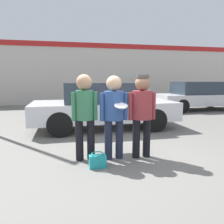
{
  "coord_description": "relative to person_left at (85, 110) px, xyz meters",
  "views": [
    {
      "loc": [
        -1.08,
        -4.05,
        1.56
      ],
      "look_at": [
        -0.12,
        0.18,
        0.91
      ],
      "focal_mm": 35.0,
      "sensor_mm": 36.0,
      "label": 1
    }
  ],
  "objects": [
    {
      "name": "person_middle_with_frisbee",
      "position": [
        0.56,
        -0.06,
        0.0
      ],
      "size": [
        0.55,
        0.58,
        1.63
      ],
      "color": "#1E2338",
      "rests_on": "ground"
    },
    {
      "name": "person_left",
      "position": [
        0.0,
        0.0,
        0.0
      ],
      "size": [
        0.49,
        0.32,
        1.65
      ],
      "color": "black",
      "rests_on": "ground"
    },
    {
      "name": "shrub",
      "position": [
        4.0,
        9.22,
        -0.39
      ],
      "size": [
        1.18,
        1.18,
        1.18
      ],
      "color": "#285B2D",
      "rests_on": "ground"
    },
    {
      "name": "parked_car_far",
      "position": [
        6.31,
        5.78,
        -0.26
      ],
      "size": [
        4.28,
        1.79,
        1.44
      ],
      "color": "silver",
      "rests_on": "ground"
    },
    {
      "name": "ground_plane",
      "position": [
        0.68,
        -0.07,
        -0.98
      ],
      "size": [
        56.0,
        56.0,
        0.0
      ],
      "primitive_type": "plane",
      "color": "#66635E"
    },
    {
      "name": "storefront_building",
      "position": [
        0.68,
        10.0,
        0.96
      ],
      "size": [
        24.0,
        0.22,
        3.81
      ],
      "color": "beige",
      "rests_on": "ground"
    },
    {
      "name": "handbag",
      "position": [
        0.17,
        -0.45,
        -0.85
      ],
      "size": [
        0.3,
        0.23,
        0.27
      ],
      "color": "teal",
      "rests_on": "ground"
    },
    {
      "name": "person_right",
      "position": [
        1.12,
        -0.1,
        0.02
      ],
      "size": [
        0.56,
        0.39,
        1.64
      ],
      "color": "black",
      "rests_on": "ground"
    },
    {
      "name": "parked_car_near",
      "position": [
        0.85,
        2.69,
        -0.23
      ],
      "size": [
        4.47,
        1.9,
        1.46
      ],
      "color": "silver",
      "rests_on": "ground"
    }
  ]
}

